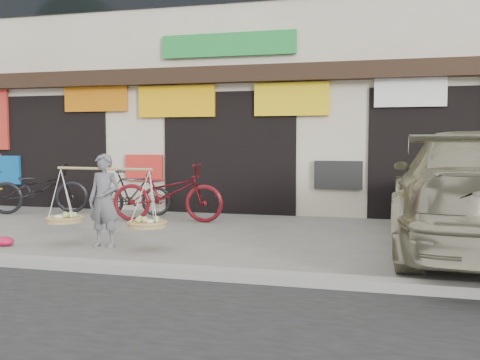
% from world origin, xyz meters
% --- Properties ---
extents(ground, '(70.00, 70.00, 0.00)m').
position_xyz_m(ground, '(0.00, 0.00, 0.00)').
color(ground, gray).
rests_on(ground, ground).
extents(kerb, '(70.00, 0.25, 0.12)m').
position_xyz_m(kerb, '(0.00, -2.00, 0.06)').
color(kerb, gray).
rests_on(kerb, ground).
extents(shophouse_block, '(14.00, 6.32, 7.00)m').
position_xyz_m(shophouse_block, '(-0.00, 6.42, 3.45)').
color(shophouse_block, beige).
rests_on(shophouse_block, ground).
extents(street_vendor, '(2.01, 0.68, 1.42)m').
position_xyz_m(street_vendor, '(-0.83, -0.60, 0.65)').
color(street_vendor, slate).
rests_on(street_vendor, ground).
extents(bike_0, '(2.23, 1.54, 1.11)m').
position_xyz_m(bike_0, '(-4.09, 2.44, 0.55)').
color(bike_0, black).
rests_on(bike_0, ground).
extents(bike_1, '(1.70, 1.09, 0.99)m').
position_xyz_m(bike_1, '(-1.86, 2.50, 0.50)').
color(bike_1, black).
rests_on(bike_1, ground).
extents(bike_2, '(2.32, 1.11, 1.17)m').
position_xyz_m(bike_2, '(-0.85, 2.01, 0.59)').
color(bike_2, '#5D1016').
rests_on(bike_2, ground).
extents(suv, '(2.73, 6.15, 1.75)m').
position_xyz_m(suv, '(4.65, 0.54, 0.88)').
color(suv, '#ABA88A').
rests_on(suv, ground).
extents(red_bag, '(0.31, 0.25, 0.14)m').
position_xyz_m(red_bag, '(-2.38, -0.91, 0.07)').
color(red_bag, red).
rests_on(red_bag, ground).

